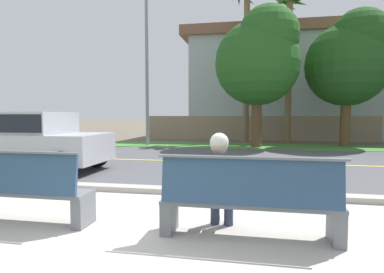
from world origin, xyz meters
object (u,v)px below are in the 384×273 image
object	(u,v)px
seated_person_blue	(220,179)
palm_tree_short	(247,13)
streetlamp	(148,52)
bench_right	(249,201)
bench_left	(14,189)
car_silver_near	(25,138)
shade_tree_far_left	(260,57)
palm_tree_tall	(290,17)
shade_tree_left	(350,59)

from	to	relation	value
seated_person_blue	palm_tree_short	xyz separation A→B (m)	(-0.05, 13.92, 6.18)
seated_person_blue	streetlamp	size ratio (longest dim) A/B	0.16
bench_right	bench_left	bearing A→B (deg)	180.00
bench_right	car_silver_near	bearing A→B (deg)	147.37
streetlamp	palm_tree_short	xyz separation A→B (m)	(4.62, 2.70, 2.38)
bench_right	palm_tree_short	size ratio (longest dim) A/B	0.24
bench_left	shade_tree_far_left	size ratio (longest dim) A/B	0.34
streetlamp	bench_left	bearing A→B (deg)	-80.44
palm_tree_tall	bench_right	bearing A→B (deg)	-97.27
bench_right	shade_tree_left	bearing A→B (deg)	70.61
streetlamp	palm_tree_tall	bearing A→B (deg)	19.47
bench_left	palm_tree_tall	size ratio (longest dim) A/B	0.26
seated_person_blue	shade_tree_left	xyz separation A→B (m)	(4.66, 12.05, 3.34)
streetlamp	palm_tree_tall	distance (m)	7.46
car_silver_near	streetlamp	size ratio (longest dim) A/B	0.54
shade_tree_far_left	palm_tree_tall	size ratio (longest dim) A/B	0.77
bench_right	car_silver_near	world-z (taller)	car_silver_near
car_silver_near	palm_tree_short	distance (m)	13.14
palm_tree_short	car_silver_near	bearing A→B (deg)	-117.96
car_silver_near	streetlamp	world-z (taller)	streetlamp
bench_left	streetlamp	xyz separation A→B (m)	(-1.92, 11.39, 4.01)
bench_left	shade_tree_far_left	distance (m)	12.13
car_silver_near	seated_person_blue	bearing A→B (deg)	-33.03
bench_left	palm_tree_tall	xyz separation A→B (m)	(4.86, 13.79, 5.99)
bench_right	palm_tree_short	bearing A→B (deg)	91.65
shade_tree_far_left	palm_tree_short	world-z (taller)	palm_tree_short
shade_tree_far_left	palm_tree_tall	bearing A→B (deg)	60.97
bench_left	streetlamp	world-z (taller)	streetlamp
shade_tree_far_left	palm_tree_tall	distance (m)	3.92
palm_tree_tall	seated_person_blue	bearing A→B (deg)	-98.84
streetlamp	shade_tree_left	xyz separation A→B (m)	(9.33, 0.84, -0.47)
bench_right	seated_person_blue	bearing A→B (deg)	154.13
shade_tree_far_left	bench_left	bearing A→B (deg)	-106.89
bench_right	car_silver_near	xyz separation A→B (m)	(-5.88, 3.77, 0.39)
bench_right	palm_tree_tall	distance (m)	15.14
shade_tree_left	palm_tree_tall	bearing A→B (deg)	148.43
bench_left	seated_person_blue	world-z (taller)	seated_person_blue
bench_right	palm_tree_short	distance (m)	15.48
car_silver_near	shade_tree_left	size ratio (longest dim) A/B	0.70
car_silver_near	shade_tree_left	world-z (taller)	shade_tree_left
bench_left	palm_tree_short	world-z (taller)	palm_tree_short
palm_tree_tall	streetlamp	bearing A→B (deg)	-160.53
seated_person_blue	car_silver_near	size ratio (longest dim) A/B	0.29
seated_person_blue	car_silver_near	bearing A→B (deg)	146.97
shade_tree_left	streetlamp	bearing A→B (deg)	-174.88
car_silver_near	shade_tree_left	bearing A→B (deg)	39.70
bench_right	palm_tree_tall	bearing A→B (deg)	82.73
palm_tree_tall	palm_tree_short	bearing A→B (deg)	172.07
palm_tree_tall	bench_left	bearing A→B (deg)	-109.43
palm_tree_tall	palm_tree_short	size ratio (longest dim) A/B	0.94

